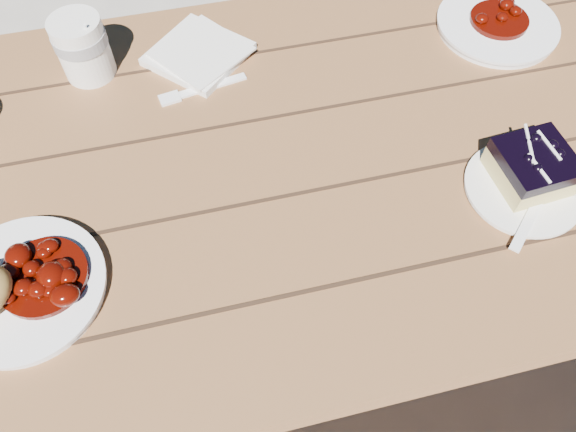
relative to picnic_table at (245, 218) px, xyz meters
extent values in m
plane|color=#A39C93|center=(0.00, 0.00, -0.59)|extent=(60.00, 60.00, 0.00)
cube|color=brown|center=(0.00, 0.00, 0.14)|extent=(2.00, 0.80, 0.05)
cube|color=brown|center=(0.88, 0.32, -0.24)|extent=(0.07, 0.07, 0.70)
cube|color=brown|center=(0.00, 0.65, -0.15)|extent=(1.80, 0.25, 0.04)
cube|color=brown|center=(0.80, 0.65, -0.38)|extent=(0.06, 0.06, 0.42)
cylinder|color=white|center=(-0.32, -0.15, 0.17)|extent=(0.22, 0.22, 0.02)
cylinder|color=white|center=(0.41, -0.15, 0.17)|extent=(0.17, 0.17, 0.01)
cube|color=#D1C172|center=(0.42, -0.14, 0.19)|extent=(0.11, 0.11, 0.03)
cube|color=black|center=(0.42, -0.14, 0.22)|extent=(0.11, 0.11, 0.02)
cylinder|color=white|center=(-0.21, 0.26, 0.22)|extent=(0.09, 0.09, 0.11)
cube|color=white|center=(-0.02, 0.25, 0.17)|extent=(0.21, 0.21, 0.01)
cylinder|color=white|center=(0.53, 0.20, 0.17)|extent=(0.22, 0.22, 0.02)
camera|label=1|loc=(-0.05, -0.55, 0.86)|focal=35.00mm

